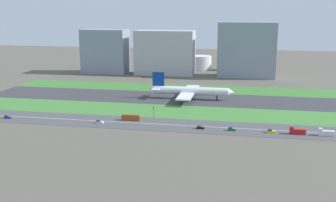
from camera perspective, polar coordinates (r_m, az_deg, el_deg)
ground_plane at (r=315.12m, az=0.04°, el=0.41°), size 800.00×800.00×0.00m
runway at (r=315.11m, az=0.04°, el=0.41°), size 280.00×46.00×0.10m
grass_median_north at (r=354.64m, az=1.31°, el=1.78°), size 280.00×36.00×0.10m
grass_median_south at (r=276.02m, az=-1.60°, el=-1.34°), size 280.00×36.00×0.10m
highway at (r=245.94m, az=-3.23°, el=-3.10°), size 280.00×28.00×0.10m
highway_centerline at (r=245.92m, az=-3.23°, el=-3.09°), size 266.00×0.50×0.01m
airliner at (r=311.29m, az=2.88°, el=1.41°), size 65.00×56.00×19.70m
car_4 at (r=233.82m, az=8.73°, el=-3.84°), size 4.40×1.80×2.00m
car_0 at (r=234.08m, az=13.98°, el=-4.06°), size 4.40×1.80×2.00m
truck_1 at (r=237.24m, az=20.92°, el=-4.12°), size 8.40×2.50×4.00m
car_2 at (r=235.07m, az=4.44°, el=-3.64°), size 4.40×1.80×2.00m
car_3 at (r=275.26m, az=-21.22°, el=-2.06°), size 4.40×1.80×2.00m
truck_0 at (r=235.06m, az=17.34°, el=-4.00°), size 8.40×2.50×4.00m
car_1 at (r=248.83m, az=-9.43°, el=-2.86°), size 4.40×1.80×2.00m
bus_0 at (r=252.63m, az=-5.11°, el=-2.29°), size 11.60×2.50×3.50m
traffic_light at (r=256.48m, az=-1.99°, el=-1.45°), size 0.36×0.50×7.20m
terminal_building at (r=444.37m, az=-8.63°, el=6.79°), size 46.60×26.19×45.53m
hangar_building at (r=427.14m, az=-0.42°, el=6.67°), size 59.91×24.93×45.03m
office_tower at (r=418.20m, az=10.79°, el=6.94°), size 56.05×27.64×53.92m
fuel_tank_west at (r=471.74m, az=1.37°, el=5.40°), size 16.43×16.43×15.16m
fuel_tank_centre at (r=468.09m, az=4.51°, el=5.31°), size 24.09×24.09×15.09m
fuel_tank_east at (r=465.43m, az=8.70°, el=5.19°), size 17.38×17.38×15.53m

